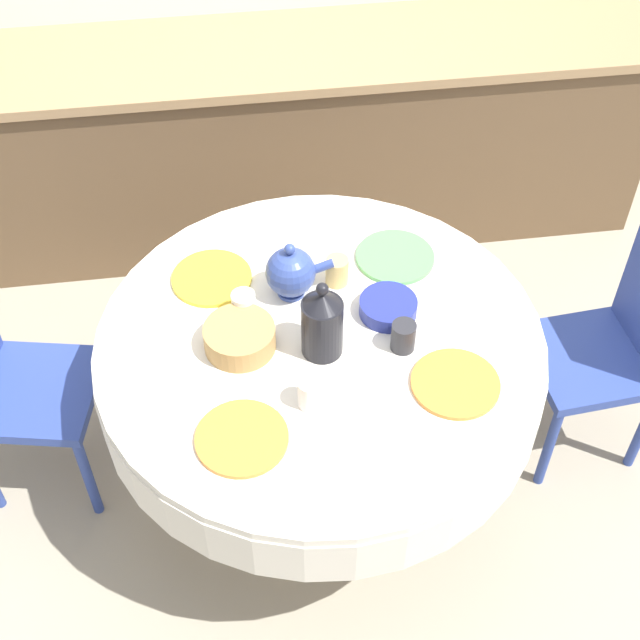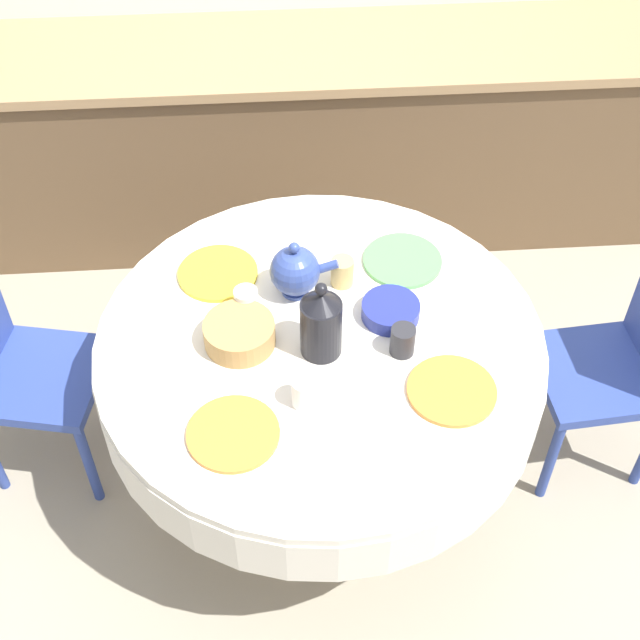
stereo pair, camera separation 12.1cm
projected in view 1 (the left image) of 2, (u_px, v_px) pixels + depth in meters
ground_plane at (320, 479)px, 3.24m from camera, size 12.00×12.00×0.00m
kitchen_counter at (274, 140)px, 3.90m from camera, size 3.24×0.64×0.89m
dining_table at (320, 364)px, 2.77m from camera, size 1.37×1.37×0.77m
chair_left at (617, 338)px, 3.01m from camera, size 0.43×0.43×0.95m
chair_right at (5, 374)px, 2.91m from camera, size 0.47×0.47×0.95m
plate_near_left at (242, 438)px, 2.42m from camera, size 0.26×0.26×0.01m
cup_near_left at (311, 393)px, 2.47m from camera, size 0.07×0.07×0.10m
plate_near_right at (455, 384)px, 2.55m from camera, size 0.26×0.26×0.01m
cup_near_right at (403, 336)px, 2.62m from camera, size 0.07×0.07×0.10m
plate_far_left at (212, 278)px, 2.84m from camera, size 0.26×0.26×0.01m
cup_far_left at (244, 306)px, 2.70m from camera, size 0.07×0.07×0.10m
plate_far_right at (395, 257)px, 2.91m from camera, size 0.26×0.26×0.01m
cup_far_right at (337, 271)px, 2.81m from camera, size 0.07×0.07×0.10m
coffee_carafe at (323, 323)px, 2.56m from camera, size 0.12×0.12×0.27m
teapot at (291, 272)px, 2.74m from camera, size 0.22×0.16×0.20m
bread_basket at (240, 337)px, 2.63m from camera, size 0.21×0.21×0.08m
fruit_bowl at (388, 307)px, 2.73m from camera, size 0.18×0.18×0.05m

